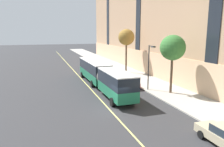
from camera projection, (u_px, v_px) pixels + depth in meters
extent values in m
plane|color=#303033|center=(115.00, 109.00, 23.07)|extent=(260.00, 260.00, 0.00)
cube|color=#ADA89E|center=(173.00, 94.00, 28.68)|extent=(5.85, 160.00, 0.15)
cube|color=#E5B68D|center=(209.00, 81.00, 26.37)|extent=(0.14, 110.00, 4.40)
cube|color=#1E232B|center=(138.00, 6.00, 43.55)|extent=(0.10, 2.00, 18.28)
cube|color=#1E232B|center=(108.00, 14.00, 62.78)|extent=(0.10, 2.00, 18.28)
cube|color=#1E704C|center=(94.00, 74.00, 35.64)|extent=(2.67, 11.41, 1.22)
cube|color=black|center=(94.00, 66.00, 35.39)|extent=(2.69, 11.41, 1.50)
cube|color=white|center=(94.00, 61.00, 35.23)|extent=(2.70, 11.41, 0.12)
cube|color=#19232D|center=(86.00, 62.00, 40.72)|extent=(2.30, 0.12, 1.12)
cube|color=orange|center=(86.00, 59.00, 40.59)|extent=(1.75, 0.09, 0.28)
cube|color=black|center=(87.00, 72.00, 41.06)|extent=(2.45, 0.16, 0.24)
cube|color=white|center=(82.00, 70.00, 40.73)|extent=(0.28, 0.06, 0.18)
cube|color=white|center=(91.00, 70.00, 41.29)|extent=(0.28, 0.06, 0.18)
cylinder|color=#595651|center=(106.00, 77.00, 29.76)|extent=(2.39, 1.04, 2.37)
cube|color=#1E704C|center=(116.00, 90.00, 25.98)|extent=(2.61, 7.49, 1.22)
cube|color=black|center=(116.00, 79.00, 25.72)|extent=(2.63, 7.49, 1.50)
cube|color=white|center=(117.00, 72.00, 25.57)|extent=(2.64, 7.49, 0.12)
cylinder|color=black|center=(82.00, 75.00, 39.07)|extent=(0.32, 1.00, 1.00)
cylinder|color=black|center=(95.00, 74.00, 39.87)|extent=(0.32, 1.00, 1.00)
cylinder|color=black|center=(92.00, 84.00, 32.21)|extent=(0.32, 1.00, 1.00)
cylinder|color=black|center=(108.00, 83.00, 33.01)|extent=(0.32, 1.00, 1.00)
cylinder|color=black|center=(112.00, 102.00, 23.81)|extent=(0.32, 1.00, 1.00)
cylinder|color=black|center=(133.00, 100.00, 24.62)|extent=(0.32, 1.00, 1.00)
cube|color=#23603D|center=(104.00, 69.00, 44.39)|extent=(1.94, 4.47, 0.64)
cube|color=#232D38|center=(104.00, 66.00, 44.07)|extent=(1.64, 2.04, 0.56)
cube|color=#23603D|center=(104.00, 65.00, 44.02)|extent=(1.60, 1.95, 0.04)
cylinder|color=black|center=(98.00, 70.00, 45.41)|extent=(0.24, 0.65, 0.64)
cylinder|color=black|center=(106.00, 69.00, 46.01)|extent=(0.24, 0.65, 0.64)
cylinder|color=black|center=(102.00, 72.00, 42.89)|extent=(0.24, 0.65, 0.64)
cylinder|color=black|center=(110.00, 71.00, 43.49)|extent=(0.24, 0.65, 0.64)
cube|color=#B21E19|center=(129.00, 83.00, 32.16)|extent=(1.79, 4.46, 0.64)
cube|color=#232D38|center=(130.00, 79.00, 31.84)|extent=(1.54, 2.02, 0.56)
cube|color=#B21E19|center=(130.00, 77.00, 31.79)|extent=(1.50, 1.93, 0.04)
cylinder|color=black|center=(121.00, 83.00, 33.27)|extent=(0.23, 0.64, 0.64)
cylinder|color=black|center=(131.00, 83.00, 33.75)|extent=(0.23, 0.64, 0.64)
cylinder|color=black|center=(127.00, 88.00, 30.69)|extent=(0.23, 0.64, 0.64)
cylinder|color=black|center=(138.00, 87.00, 31.17)|extent=(0.23, 0.64, 0.64)
cylinder|color=black|center=(201.00, 135.00, 16.64)|extent=(0.24, 0.65, 0.64)
cylinder|color=black|center=(220.00, 132.00, 17.15)|extent=(0.24, 0.65, 0.64)
cube|color=black|center=(114.00, 75.00, 38.13)|extent=(1.97, 4.29, 0.64)
cube|color=#232D38|center=(115.00, 72.00, 37.82)|extent=(1.66, 1.96, 0.56)
cube|color=black|center=(115.00, 70.00, 37.76)|extent=(1.62, 1.88, 0.04)
cylinder|color=black|center=(107.00, 76.00, 39.18)|extent=(0.25, 0.65, 0.64)
cylinder|color=black|center=(117.00, 75.00, 39.66)|extent=(0.25, 0.65, 0.64)
cylinder|color=black|center=(111.00, 79.00, 36.71)|extent=(0.25, 0.65, 0.64)
cylinder|color=black|center=(121.00, 78.00, 37.19)|extent=(0.25, 0.65, 0.64)
cylinder|color=brown|center=(171.00, 74.00, 28.39)|extent=(0.32, 0.32, 5.03)
sphere|color=#387533|center=(173.00, 48.00, 27.75)|extent=(3.26, 3.26, 3.26)
cylinder|color=brown|center=(126.00, 57.00, 42.97)|extent=(0.33, 0.33, 6.03)
sphere|color=olive|center=(126.00, 37.00, 42.24)|extent=(3.16, 3.16, 3.16)
cylinder|color=#2D2D30|center=(149.00, 68.00, 29.93)|extent=(0.16, 0.16, 6.15)
cylinder|color=#2D2D30|center=(151.00, 46.00, 28.86)|extent=(0.10, 1.10, 0.10)
cube|color=#3D3D3F|center=(153.00, 47.00, 28.36)|extent=(0.36, 0.60, 0.20)
cube|color=#E0D66B|center=(102.00, 101.00, 25.67)|extent=(0.16, 140.00, 0.01)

